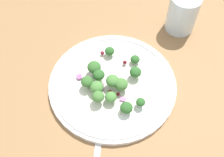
# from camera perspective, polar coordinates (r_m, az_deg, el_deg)

# --- Properties ---
(ground_plane) EXTENTS (1.80, 1.80, 0.02)m
(ground_plane) POSITION_cam_1_polar(r_m,az_deg,el_deg) (0.61, -0.98, -2.93)
(ground_plane) COLOR olive
(plate) EXTENTS (0.28, 0.28, 0.02)m
(plate) POSITION_cam_1_polar(r_m,az_deg,el_deg) (0.60, 0.00, -0.97)
(plate) COLOR white
(plate) RESTS_ON ground_plane
(dressing_pool) EXTENTS (0.16, 0.16, 0.00)m
(dressing_pool) POSITION_cam_1_polar(r_m,az_deg,el_deg) (0.60, 0.00, -0.74)
(dressing_pool) COLOR white
(dressing_pool) RESTS_ON plate
(broccoli_floret_0) EXTENTS (0.03, 0.03, 0.03)m
(broccoli_floret_0) POSITION_cam_1_polar(r_m,az_deg,el_deg) (0.58, -3.02, 0.58)
(broccoli_floret_0) COLOR #ADD18E
(broccoli_floret_0) RESTS_ON plate
(broccoli_floret_1) EXTENTS (0.02, 0.02, 0.02)m
(broccoli_floret_1) POSITION_cam_1_polar(r_m,az_deg,el_deg) (0.56, -0.25, -3.94)
(broccoli_floret_1) COLOR #9EC684
(broccoli_floret_1) RESTS_ON plate
(broccoli_floret_2) EXTENTS (0.02, 0.02, 0.02)m
(broccoli_floret_2) POSITION_cam_1_polar(r_m,az_deg,el_deg) (0.62, 5.04, 3.89)
(broccoli_floret_2) COLOR #8EB77A
(broccoli_floret_2) RESTS_ON plate
(broccoli_floret_3) EXTENTS (0.03, 0.03, 0.03)m
(broccoli_floret_3) POSITION_cam_1_polar(r_m,az_deg,el_deg) (0.55, 3.04, -6.18)
(broccoli_floret_3) COLOR #ADD18E
(broccoli_floret_3) RESTS_ON plate
(broccoli_floret_4) EXTENTS (0.02, 0.02, 0.02)m
(broccoli_floret_4) POSITION_cam_1_polar(r_m,az_deg,el_deg) (0.56, 6.03, -4.98)
(broccoli_floret_4) COLOR #8EB77A
(broccoli_floret_4) RESTS_ON plate
(broccoli_floret_5) EXTENTS (0.03, 0.03, 0.03)m
(broccoli_floret_5) POSITION_cam_1_polar(r_m,az_deg,el_deg) (0.59, -3.78, 2.37)
(broccoli_floret_5) COLOR #9EC684
(broccoli_floret_5) RESTS_ON plate
(broccoli_floret_6) EXTENTS (0.02, 0.02, 0.02)m
(broccoli_floret_6) POSITION_cam_1_polar(r_m,az_deg,el_deg) (0.63, -0.51, 5.76)
(broccoli_floret_6) COLOR #9EC684
(broccoli_floret_6) RESTS_ON plate
(broccoli_floret_7) EXTENTS (0.03, 0.03, 0.03)m
(broccoli_floret_7) POSITION_cam_1_polar(r_m,az_deg,el_deg) (0.55, -2.92, -3.85)
(broccoli_floret_7) COLOR #ADD18E
(broccoli_floret_7) RESTS_ON plate
(broccoli_floret_8) EXTENTS (0.03, 0.03, 0.03)m
(broccoli_floret_8) POSITION_cam_1_polar(r_m,az_deg,el_deg) (0.59, 4.95, 1.32)
(broccoli_floret_8) COLOR #9EC684
(broccoli_floret_8) RESTS_ON plate
(broccoli_floret_9) EXTENTS (0.03, 0.03, 0.03)m
(broccoli_floret_9) POSITION_cam_1_polar(r_m,az_deg,el_deg) (0.57, 1.97, -1.25)
(broccoli_floret_9) COLOR #9EC684
(broccoli_floret_9) RESTS_ON plate
(broccoli_floret_10) EXTENTS (0.03, 0.03, 0.03)m
(broccoli_floret_10) POSITION_cam_1_polar(r_m,az_deg,el_deg) (0.58, -5.27, -0.71)
(broccoli_floret_10) COLOR #9EC684
(broccoli_floret_10) RESTS_ON plate
(broccoli_floret_11) EXTENTS (0.03, 0.03, 0.03)m
(broccoli_floret_11) POSITION_cam_1_polar(r_m,az_deg,el_deg) (0.57, 0.12, -0.49)
(broccoli_floret_11) COLOR #ADD18E
(broccoli_floret_11) RESTS_ON plate
(broccoli_floret_12) EXTENTS (0.03, 0.03, 0.03)m
(broccoli_floret_12) POSITION_cam_1_polar(r_m,az_deg,el_deg) (0.57, -3.20, -1.86)
(broccoli_floret_12) COLOR #ADD18E
(broccoli_floret_12) RESTS_ON plate
(cranberry_0) EXTENTS (0.01, 0.01, 0.01)m
(cranberry_0) POSITION_cam_1_polar(r_m,az_deg,el_deg) (0.61, 5.76, 1.67)
(cranberry_0) COLOR maroon
(cranberry_0) RESTS_ON plate
(cranberry_1) EXTENTS (0.01, 0.01, 0.01)m
(cranberry_1) POSITION_cam_1_polar(r_m,az_deg,el_deg) (0.57, 1.41, -3.16)
(cranberry_1) COLOR maroon
(cranberry_1) RESTS_ON plate
(cranberry_2) EXTENTS (0.01, 0.01, 0.01)m
(cranberry_2) POSITION_cam_1_polar(r_m,az_deg,el_deg) (0.58, -0.38, -2.85)
(cranberry_2) COLOR maroon
(cranberry_2) RESTS_ON plate
(cranberry_3) EXTENTS (0.01, 0.01, 0.01)m
(cranberry_3) POSITION_cam_1_polar(r_m,az_deg,el_deg) (0.64, -2.06, 5.37)
(cranberry_3) COLOR maroon
(cranberry_3) RESTS_ON plate
(cranberry_4) EXTENTS (0.01, 0.01, 0.01)m
(cranberry_4) POSITION_cam_1_polar(r_m,az_deg,el_deg) (0.57, -2.10, -3.47)
(cranberry_4) COLOR maroon
(cranberry_4) RESTS_ON plate
(cranberry_5) EXTENTS (0.01, 0.01, 0.01)m
(cranberry_5) POSITION_cam_1_polar(r_m,az_deg,el_deg) (0.62, 2.71, 3.40)
(cranberry_5) COLOR maroon
(cranberry_5) RESTS_ON plate
(onion_bit_0) EXTENTS (0.02, 0.02, 0.00)m
(onion_bit_0) POSITION_cam_1_polar(r_m,az_deg,el_deg) (0.60, -6.87, 0.34)
(onion_bit_0) COLOR #A35B93
(onion_bit_0) RESTS_ON plate
(onion_bit_1) EXTENTS (0.02, 0.02, 0.01)m
(onion_bit_1) POSITION_cam_1_polar(r_m,az_deg,el_deg) (0.59, -2.22, -1.68)
(onion_bit_1) COLOR #A35B93
(onion_bit_1) RESTS_ON plate
(onion_bit_2) EXTENTS (0.01, 0.01, 0.00)m
(onion_bit_2) POSITION_cam_1_polar(r_m,az_deg,el_deg) (0.60, 1.04, -0.38)
(onion_bit_2) COLOR #A35B93
(onion_bit_2) RESTS_ON plate
(onion_bit_3) EXTENTS (0.01, 0.02, 0.01)m
(onion_bit_3) POSITION_cam_1_polar(r_m,az_deg,el_deg) (0.57, 2.14, -4.59)
(onion_bit_3) COLOR #A35B93
(onion_bit_3) RESTS_ON plate
(onion_bit_4) EXTENTS (0.01, 0.01, 0.01)m
(onion_bit_4) POSITION_cam_1_polar(r_m,az_deg,el_deg) (0.60, -5.51, -0.33)
(onion_bit_4) COLOR #934C84
(onion_bit_4) RESTS_ON plate
(water_glass) EXTENTS (0.07, 0.07, 0.10)m
(water_glass) POSITION_cam_1_polar(r_m,az_deg,el_deg) (0.71, 14.63, 13.11)
(water_glass) COLOR silver
(water_glass) RESTS_ON ground_plane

